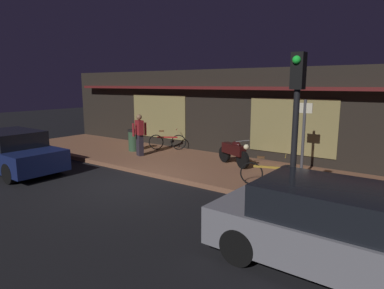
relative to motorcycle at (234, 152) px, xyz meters
The scene contains 12 objects.
ground_plane 3.95m from the motorcycle, 116.21° to the right, with size 60.00×60.00×0.00m, color black.
sidewalk_slab 1.88m from the motorcycle, 164.00° to the right, with size 18.00×4.00×0.15m, color brown.
storefront_building 3.56m from the motorcycle, 120.72° to the left, with size 18.00×3.30×3.60m.
motorcycle is the anchor object (origin of this frame).
bicycle_parked 3.90m from the motorcycle, 167.96° to the left, with size 1.41×0.94×0.91m.
bicycle_extra 2.56m from the motorcycle, 37.93° to the right, with size 1.59×0.62×0.91m.
person_photographer 3.97m from the motorcycle, 168.19° to the right, with size 0.43×0.60×1.67m.
sign_post 2.62m from the motorcycle, ahead, with size 0.44×0.09×2.40m.
trash_bin 4.80m from the motorcycle, behind, with size 0.48×0.48×0.93m.
traffic_light_pole 5.39m from the motorcycle, 47.35° to the right, with size 0.24×0.33×3.60m.
parked_car_near 7.69m from the motorcycle, 141.49° to the right, with size 4.12×1.81×1.42m.
parked_car_far 6.59m from the motorcycle, 46.50° to the right, with size 4.12×1.81×1.42m.
Camera 1 is at (7.41, -6.71, 3.00)m, focal length 31.28 mm.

